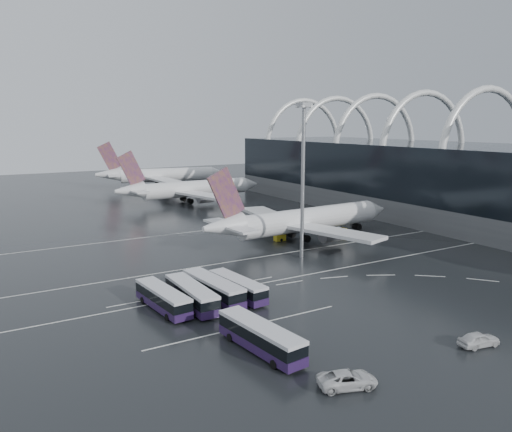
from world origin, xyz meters
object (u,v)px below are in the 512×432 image
bus_row_far_a (261,337)px  gse_cart_belly_b (303,221)px  floodlight_mast (303,162)px  gse_cart_belly_d (351,221)px  airliner_gate_b (189,189)px  bus_row_near_b (191,294)px  bus_row_near_d (237,287)px  airliner_main (301,221)px  gse_cart_belly_c (280,238)px  van_curve_b (479,339)px  gse_cart_belly_e (271,225)px  van_curve_a (347,379)px  bus_row_near_c (213,288)px  airliner_gate_c (160,176)px  bus_row_near_a (163,298)px  gse_cart_belly_a (341,231)px

bus_row_far_a → gse_cart_belly_b: 74.83m
floodlight_mast → gse_cart_belly_d: bearing=33.4°
airliner_gate_b → bus_row_near_b: bearing=-114.8°
bus_row_near_d → airliner_main: bearing=-55.3°
airliner_gate_b → gse_cart_belly_c: size_ratio=20.72×
bus_row_near_b → bus_row_near_d: bearing=-90.4°
van_curve_b → gse_cart_belly_e: size_ratio=2.50×
gse_cart_belly_b → gse_cart_belly_e: bearing=177.2°
airliner_gate_b → van_curve_a: bearing=-107.5°
bus_row_near_c → floodlight_mast: size_ratio=0.46×
airliner_gate_c → gse_cart_belly_c: (-9.77, -103.53, -4.01)m
gse_cart_belly_e → bus_row_near_b: bearing=-133.8°
van_curve_b → gse_cart_belly_b: bearing=-9.0°
gse_cart_belly_b → bus_row_near_c: bearing=-138.8°
gse_cart_belly_e → van_curve_b: bearing=-102.2°
airliner_gate_b → bus_row_near_c: bearing=-112.8°
van_curve_b → gse_cart_belly_c: bearing=1.6°
bus_row_near_a → gse_cart_belly_b: bus_row_near_a is taller
airliner_gate_b → bus_row_near_a: bearing=-117.2°
bus_row_near_d → gse_cart_belly_a: bus_row_near_d is taller
bus_row_near_d → van_curve_a: bearing=168.3°
airliner_gate_b → gse_cart_belly_e: 46.55m
gse_cart_belly_a → airliner_gate_c: bearing=93.8°
bus_row_near_d → gse_cart_belly_c: bus_row_near_d is taller
bus_row_near_c → bus_row_near_d: bus_row_near_c is taller
gse_cart_belly_a → van_curve_a: bearing=-129.7°
bus_row_near_b → gse_cart_belly_e: 56.50m
bus_row_near_a → gse_cart_belly_a: bus_row_near_a is taller
van_curve_b → airliner_main: bearing=-3.2°
bus_row_far_a → gse_cart_belly_d: (58.45, 50.98, -1.21)m
gse_cart_belly_b → gse_cart_belly_d: 12.50m
airliner_main → bus_row_near_d: airliner_main is taller
airliner_gate_c → floodlight_mast: (-13.66, -117.23, 13.93)m
airliner_main → bus_row_near_c: bearing=-147.1°
airliner_gate_b → gse_cart_belly_b: 48.51m
van_curve_a → gse_cart_belly_b: (44.50, 68.77, -0.25)m
van_curve_a → gse_cart_belly_b: bearing=-13.4°
airliner_gate_b → airliner_gate_c: (6.02, 43.79, 0.26)m
van_curve_a → floodlight_mast: 52.00m
van_curve_a → gse_cart_belly_b: size_ratio=2.80×
gse_cart_belly_a → bus_row_near_d: bearing=-148.3°
bus_row_near_a → gse_cart_belly_c: 45.58m
airliner_gate_c → gse_cart_belly_b: size_ratio=24.23×
bus_row_near_d → gse_cart_belly_c: (25.62, 27.38, -0.98)m
airliner_gate_b → bus_row_near_d: bearing=-110.5°
gse_cart_belly_b → gse_cart_belly_e: size_ratio=1.06×
airliner_gate_b → gse_cart_belly_e: size_ratio=24.93×
airliner_gate_c → gse_cart_belly_a: bearing=-75.5°
bus_row_near_b → van_curve_a: size_ratio=2.16×
airliner_gate_c → bus_row_near_d: size_ratio=4.23×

